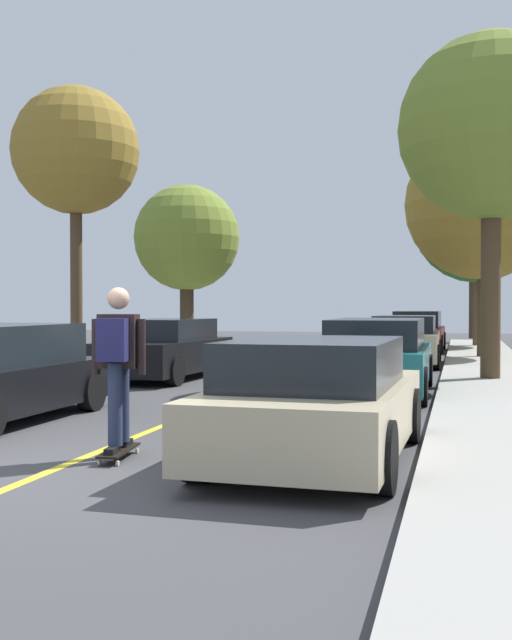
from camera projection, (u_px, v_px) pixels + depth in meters
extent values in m
plane|color=#424244|center=(48.00, 472.00, 7.44)|extent=(80.00, 80.00, 0.00)
cube|color=gold|center=(189.00, 415.00, 11.30)|extent=(0.12, 39.20, 0.01)
cylinder|color=black|center=(91.00, 390.00, 11.78)|extent=(0.22, 0.64, 0.64)
cube|color=black|center=(165.00, 355.00, 16.92)|extent=(1.87, 4.20, 0.68)
cube|color=black|center=(167.00, 329.00, 17.00)|extent=(1.60, 2.39, 0.46)
cylinder|color=black|center=(174.00, 370.00, 15.39)|extent=(0.24, 0.65, 0.64)
cylinder|color=black|center=(103.00, 368.00, 15.85)|extent=(0.24, 0.65, 0.64)
cylinder|color=black|center=(221.00, 361.00, 18.00)|extent=(0.24, 0.65, 0.64)
cylinder|color=black|center=(158.00, 359.00, 18.47)|extent=(0.24, 0.65, 0.64)
cube|color=#BCAD89|center=(318.00, 413.00, 8.03)|extent=(1.88, 4.06, 0.62)
cube|color=black|center=(314.00, 362.00, 7.85)|extent=(1.62, 2.33, 0.47)
cylinder|color=black|center=(273.00, 410.00, 9.52)|extent=(0.24, 0.65, 0.64)
cylinder|color=black|center=(409.00, 415.00, 9.06)|extent=(0.24, 0.65, 0.64)
cylinder|color=black|center=(199.00, 447.00, 7.01)|extent=(0.24, 0.65, 0.64)
cylinder|color=black|center=(382.00, 457.00, 6.55)|extent=(0.24, 0.65, 0.64)
cube|color=#196066|center=(379.00, 365.00, 14.03)|extent=(1.78, 4.58, 0.68)
cube|color=black|center=(378.00, 333.00, 13.85)|extent=(1.56, 3.03, 0.51)
cylinder|color=black|center=(346.00, 369.00, 15.77)|extent=(0.23, 0.64, 0.64)
cylinder|color=black|center=(427.00, 370.00, 15.37)|extent=(0.23, 0.64, 0.64)
cylinder|color=black|center=(320.00, 384.00, 12.70)|extent=(0.23, 0.64, 0.64)
cylinder|color=black|center=(421.00, 386.00, 12.31)|extent=(0.23, 0.64, 0.64)
cube|color=#BCAD89|center=(405.00, 345.00, 20.93)|extent=(1.79, 4.45, 0.71)
cube|color=black|center=(405.00, 324.00, 20.75)|extent=(1.56, 2.67, 0.45)
cylinder|color=black|center=(380.00, 350.00, 22.60)|extent=(0.23, 0.64, 0.64)
cylinder|color=black|center=(437.00, 350.00, 22.20)|extent=(0.23, 0.64, 0.64)
cylinder|color=black|center=(369.00, 356.00, 19.67)|extent=(0.23, 0.64, 0.64)
cylinder|color=black|center=(435.00, 357.00, 19.26)|extent=(0.23, 0.64, 0.64)
cube|color=maroon|center=(418.00, 337.00, 27.20)|extent=(1.76, 4.22, 0.68)
cube|color=black|center=(418.00, 319.00, 27.05)|extent=(1.54, 2.73, 0.56)
cylinder|color=black|center=(399.00, 340.00, 28.77)|extent=(0.23, 0.64, 0.64)
cylinder|color=black|center=(442.00, 341.00, 28.34)|extent=(0.23, 0.64, 0.64)
cylinder|color=black|center=(391.00, 344.00, 26.07)|extent=(0.23, 0.64, 0.64)
cylinder|color=black|center=(440.00, 344.00, 25.65)|extent=(0.23, 0.64, 0.64)
cylinder|color=#4C3823|center=(76.00, 282.00, 17.20)|extent=(0.27, 0.27, 3.99)
sphere|color=olive|center=(76.00, 150.00, 17.14)|extent=(2.82, 2.82, 2.82)
cylinder|color=#3D2D1E|center=(187.00, 310.00, 24.16)|extent=(0.43, 0.43, 2.67)
sphere|color=olive|center=(187.00, 238.00, 24.12)|extent=(3.30, 3.30, 3.30)
cylinder|color=#4C3823|center=(491.00, 284.00, 15.63)|extent=(0.40, 0.40, 3.81)
sphere|color=olive|center=(492.00, 127.00, 15.57)|extent=(3.76, 3.76, 3.76)
cylinder|color=#4C3823|center=(481.00, 300.00, 22.39)|extent=(0.24, 0.24, 3.27)
sphere|color=olive|center=(482.00, 203.00, 22.34)|extent=(4.42, 4.42, 4.42)
cylinder|color=brown|center=(477.00, 302.00, 28.68)|extent=(0.28, 0.28, 3.22)
sphere|color=#2D6B28|center=(477.00, 218.00, 28.62)|extent=(4.77, 4.77, 4.77)
cylinder|color=#3D2D1E|center=(474.00, 301.00, 34.65)|extent=(0.43, 0.43, 3.40)
sphere|color=olive|center=(474.00, 242.00, 34.60)|extent=(2.97, 2.97, 2.97)
cube|color=black|center=(119.00, 450.00, 8.08)|extent=(0.32, 0.86, 0.02)
cylinder|color=beige|center=(120.00, 450.00, 8.43)|extent=(0.03, 0.06, 0.06)
cylinder|color=beige|center=(137.00, 451.00, 8.41)|extent=(0.03, 0.06, 0.06)
cylinder|color=beige|center=(99.00, 463.00, 7.76)|extent=(0.03, 0.06, 0.06)
cylinder|color=beige|center=(118.00, 463.00, 7.74)|extent=(0.03, 0.06, 0.06)
cube|color=#99999E|center=(129.00, 447.00, 8.42)|extent=(0.10, 0.05, 0.02)
cube|color=#99999E|center=(108.00, 459.00, 7.75)|extent=(0.10, 0.05, 0.02)
cube|color=black|center=(125.00, 443.00, 8.30)|extent=(0.13, 0.27, 0.06)
cube|color=black|center=(112.00, 450.00, 7.86)|extent=(0.13, 0.27, 0.06)
cylinder|color=#283351|center=(122.00, 401.00, 8.19)|extent=(0.17, 0.17, 0.85)
cylinder|color=#283351|center=(115.00, 404.00, 7.95)|extent=(0.17, 0.17, 0.85)
cube|color=black|center=(119.00, 341.00, 8.06)|extent=(0.42, 0.27, 0.56)
sphere|color=tan|center=(118.00, 298.00, 8.05)|extent=(0.23, 0.23, 0.23)
cylinder|color=black|center=(96.00, 346.00, 8.10)|extent=(0.10, 0.10, 0.58)
cylinder|color=black|center=(141.00, 347.00, 8.03)|extent=(0.10, 0.10, 0.58)
cube|color=#1E1E4C|center=(112.00, 340.00, 7.86)|extent=(0.32, 0.22, 0.44)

